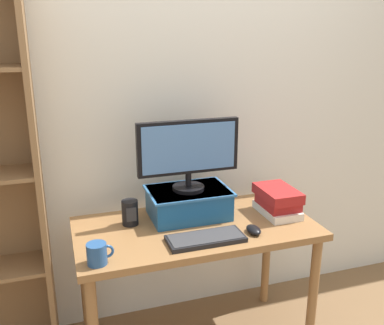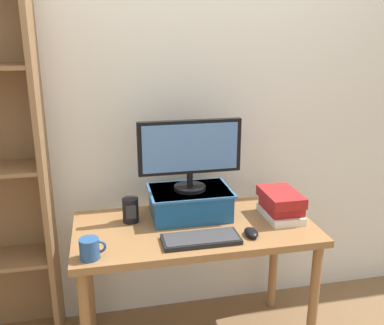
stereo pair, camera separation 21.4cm
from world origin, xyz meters
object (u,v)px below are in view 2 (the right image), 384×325
at_px(keyboard, 201,239).
at_px(riser_box, 189,202).
at_px(computer_mouse, 251,233).
at_px(coffee_mug, 90,249).
at_px(book_stack, 281,205).
at_px(computer_monitor, 189,151).
at_px(desk, 195,242).
at_px(desk_speaker, 131,210).

bearing_deg(keyboard, riser_box, 88.98).
relative_size(computer_mouse, coffee_mug, 0.89).
xyz_separation_m(riser_box, book_stack, (0.47, -0.12, -0.01)).
bearing_deg(computer_monitor, keyboard, -91.03).
xyz_separation_m(desk, desk_speaker, (-0.32, 0.12, 0.16)).
bearing_deg(desk_speaker, desk, -20.06).
height_order(coffee_mug, desk_speaker, desk_speaker).
distance_m(desk, keyboard, 0.21).
bearing_deg(desk, book_stack, -0.23).
relative_size(desk, keyboard, 3.31).
height_order(desk, computer_monitor, computer_monitor).
bearing_deg(computer_monitor, computer_mouse, -49.99).
bearing_deg(computer_monitor, desk, -88.10).
xyz_separation_m(desk, keyboard, (-0.01, -0.18, 0.11)).
distance_m(computer_monitor, keyboard, 0.46).
xyz_separation_m(riser_box, desk_speaker, (-0.31, -0.01, -0.02)).
bearing_deg(book_stack, desk_speaker, 171.49).
distance_m(computer_mouse, book_stack, 0.29).
distance_m(computer_monitor, desk_speaker, 0.43).
xyz_separation_m(desk, riser_box, (-0.00, 0.12, 0.18)).
height_order(desk, book_stack, book_stack).
bearing_deg(keyboard, desk_speaker, 136.42).
relative_size(desk, book_stack, 4.54).
height_order(book_stack, desk_speaker, book_stack).
relative_size(keyboard, coffee_mug, 3.16).
relative_size(riser_box, computer_monitor, 0.80).
distance_m(desk, book_stack, 0.50).
relative_size(computer_mouse, book_stack, 0.39).
height_order(riser_box, desk_speaker, riser_box).
xyz_separation_m(computer_monitor, book_stack, (0.47, -0.12, -0.29)).
bearing_deg(desk, riser_box, 91.88).
height_order(computer_monitor, coffee_mug, computer_monitor).
distance_m(coffee_mug, desk_speaker, 0.40).
distance_m(desk, computer_mouse, 0.32).
bearing_deg(coffee_mug, desk_speaker, 59.50).
bearing_deg(desk, keyboard, -93.02).
height_order(desk, computer_mouse, computer_mouse).
xyz_separation_m(book_stack, desk_speaker, (-0.79, 0.12, -0.01)).
bearing_deg(desk, computer_mouse, -35.59).
relative_size(book_stack, desk_speaker, 2.06).
bearing_deg(coffee_mug, computer_monitor, 34.09).
bearing_deg(keyboard, book_stack, 20.11).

